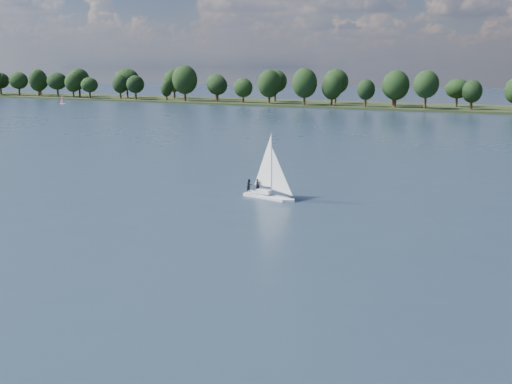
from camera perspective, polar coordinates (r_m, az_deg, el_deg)
ground at (r=117.65m, az=15.16°, el=4.47°), size 700.00×700.00×0.00m
far_shore at (r=228.02m, az=21.02°, el=7.72°), size 660.00×40.00×1.50m
sailboat at (r=67.79m, az=1.09°, el=1.33°), size 6.54×2.90×8.32m
dinghy_pink at (r=260.64m, az=-18.77°, el=8.56°), size 2.46×1.15×3.81m
pontoon at (r=280.82m, az=-14.78°, el=8.85°), size 4.04×2.08×0.50m
treeline at (r=223.39m, az=21.59°, el=9.66°), size 562.18×74.12×18.10m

